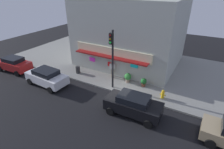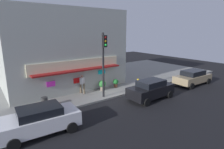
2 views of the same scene
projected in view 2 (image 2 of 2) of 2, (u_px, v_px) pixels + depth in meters
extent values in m
plane|color=black|center=(116.00, 98.00, 16.26)|extent=(52.01, 52.01, 0.00)
cube|color=gray|center=(83.00, 81.00, 21.21)|extent=(34.68, 12.68, 0.15)
cube|color=#ADB2A8|center=(58.00, 48.00, 19.88)|extent=(11.36, 9.43, 7.65)
cube|color=beige|center=(78.00, 65.00, 16.40)|extent=(8.63, 0.16, 0.99)
cube|color=maroon|center=(80.00, 70.00, 16.21)|extent=(8.18, 0.90, 0.12)
cube|color=#E533CC|center=(51.00, 84.00, 15.29)|extent=(0.72, 0.08, 0.44)
cube|color=red|center=(77.00, 80.00, 16.68)|extent=(0.72, 0.08, 0.46)
cube|color=#19D8E5|center=(102.00, 72.00, 18.10)|extent=(0.78, 0.08, 0.38)
cylinder|color=black|center=(103.00, 66.00, 15.46)|extent=(0.18, 0.18, 5.48)
cube|color=black|center=(105.00, 41.00, 14.78)|extent=(0.32, 0.28, 0.95)
sphere|color=maroon|center=(106.00, 37.00, 14.59)|extent=(0.18, 0.18, 0.18)
sphere|color=brown|center=(106.00, 41.00, 14.66)|extent=(0.18, 0.18, 0.18)
sphere|color=#1ED83F|center=(106.00, 45.00, 14.73)|extent=(0.18, 0.18, 0.18)
cylinder|color=gold|center=(138.00, 83.00, 19.14)|extent=(0.28, 0.28, 0.59)
sphere|color=gold|center=(138.00, 80.00, 19.05)|extent=(0.24, 0.24, 0.24)
cylinder|color=gold|center=(137.00, 83.00, 19.02)|extent=(0.12, 0.10, 0.10)
cylinder|color=gold|center=(139.00, 83.00, 19.24)|extent=(0.12, 0.10, 0.10)
cylinder|color=#2D2D2D|center=(45.00, 102.00, 13.82)|extent=(0.47, 0.47, 0.77)
cylinder|color=brown|center=(84.00, 89.00, 16.73)|extent=(0.21, 0.21, 0.94)
cylinder|color=brown|center=(81.00, 88.00, 16.91)|extent=(0.21, 0.21, 0.94)
cube|color=silver|center=(82.00, 81.00, 16.64)|extent=(0.49, 0.41, 0.56)
sphere|color=tan|center=(82.00, 76.00, 16.55)|extent=(0.22, 0.22, 0.22)
cylinder|color=silver|center=(84.00, 80.00, 16.86)|extent=(0.13, 0.13, 0.50)
cylinder|color=silver|center=(81.00, 82.00, 16.45)|extent=(0.13, 0.13, 0.50)
cylinder|color=brown|center=(116.00, 86.00, 18.76)|extent=(0.39, 0.39, 0.32)
sphere|color=#1E6628|center=(116.00, 82.00, 18.66)|extent=(0.57, 0.57, 0.57)
cylinder|color=gray|center=(102.00, 88.00, 17.78)|extent=(0.38, 0.38, 0.36)
sphere|color=#2D7A33|center=(102.00, 84.00, 17.67)|extent=(0.69, 0.69, 0.69)
cube|color=silver|center=(40.00, 121.00, 10.51)|extent=(4.39, 2.11, 0.84)
cube|color=black|center=(39.00, 111.00, 10.36)|extent=(2.40, 1.70, 0.45)
cylinder|color=black|center=(61.00, 115.00, 12.18)|extent=(0.65, 0.25, 0.64)
cylinder|color=black|center=(72.00, 127.00, 10.65)|extent=(0.65, 0.25, 0.64)
cylinder|color=black|center=(10.00, 128.00, 10.58)|extent=(0.65, 0.25, 0.64)
cylinder|color=black|center=(14.00, 145.00, 9.04)|extent=(0.65, 0.25, 0.64)
cube|color=#9E8966|center=(193.00, 78.00, 20.10)|extent=(4.62, 1.97, 0.74)
cube|color=black|center=(193.00, 73.00, 19.95)|extent=(2.51, 1.63, 0.52)
cylinder|color=black|center=(193.00, 78.00, 21.83)|extent=(0.64, 0.23, 0.64)
cylinder|color=black|center=(208.00, 81.00, 20.33)|extent=(0.64, 0.23, 0.64)
cylinder|color=black|center=(176.00, 82.00, 20.04)|extent=(0.64, 0.23, 0.64)
cylinder|color=black|center=(192.00, 86.00, 18.54)|extent=(0.64, 0.23, 0.64)
cube|color=black|center=(151.00, 91.00, 15.82)|extent=(4.33, 1.93, 0.86)
cube|color=black|center=(151.00, 83.00, 15.66)|extent=(2.35, 1.59, 0.49)
cylinder|color=black|center=(154.00, 89.00, 17.51)|extent=(0.65, 0.24, 0.64)
cylinder|color=black|center=(170.00, 94.00, 16.12)|extent=(0.65, 0.24, 0.64)
cylinder|color=black|center=(131.00, 96.00, 15.73)|extent=(0.65, 0.24, 0.64)
cylinder|color=black|center=(147.00, 102.00, 14.33)|extent=(0.65, 0.24, 0.64)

